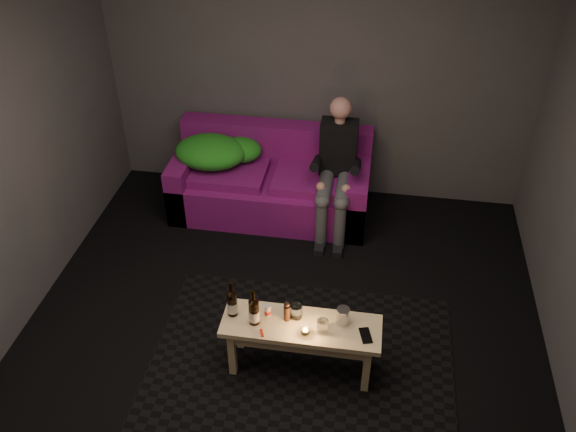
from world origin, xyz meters
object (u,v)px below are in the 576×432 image
coffee_table (301,332)px  beer_bottle_a (232,303)px  person (336,166)px  beer_bottle_b (254,311)px  steel_cup (343,316)px  sofa (272,183)px

coffee_table → beer_bottle_a: 0.52m
person → beer_bottle_a: (-0.55, -1.75, -0.08)m
beer_bottle_b → steel_cup: beer_bottle_b is taller
person → coffee_table: 1.79m
beer_bottle_a → steel_cup: beer_bottle_a is taller
sofa → beer_bottle_a: 1.92m
beer_bottle_b → steel_cup: size_ratio=2.37×
sofa → beer_bottle_b: (0.24, -1.96, 0.27)m
person → coffee_table: bearing=-92.0°
steel_cup → beer_bottle_b: bearing=-170.7°
person → beer_bottle_a: person is taller
beer_bottle_a → beer_bottle_b: size_ratio=0.99×
coffee_table → beer_bottle_b: 0.37m
beer_bottle_a → person: bearing=72.7°
sofa → beer_bottle_b: bearing=-83.0°
beer_bottle_b → sofa: bearing=97.0°
sofa → person: person is taller
coffee_table → steel_cup: bearing=12.7°
person → beer_bottle_b: 1.85m
coffee_table → steel_cup: size_ratio=8.83×
coffee_table → sofa: bearing=106.3°
person → steel_cup: bearing=-82.8°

